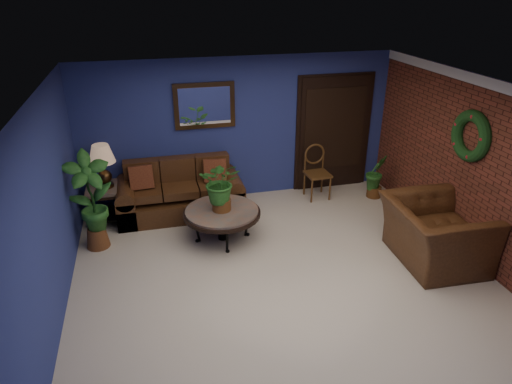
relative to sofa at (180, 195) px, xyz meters
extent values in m
plane|color=beige|center=(1.14, -2.08, -0.30)|extent=(5.50, 5.50, 0.00)
cube|color=navy|center=(1.14, 0.42, 0.95)|extent=(5.50, 0.04, 2.50)
cube|color=navy|center=(-1.61, -2.08, 0.95)|extent=(0.04, 5.00, 2.50)
cube|color=maroon|center=(3.89, -2.08, 0.95)|extent=(0.04, 5.00, 2.50)
cube|color=white|center=(1.14, -2.08, 2.20)|extent=(5.50, 5.00, 0.02)
cube|color=white|center=(3.86, -2.08, 2.13)|extent=(0.03, 5.00, 0.14)
cube|color=#3D2713|center=(0.54, 0.38, 1.42)|extent=(1.02, 0.06, 0.77)
cube|color=black|center=(2.89, 0.39, 0.75)|extent=(1.44, 0.06, 2.18)
torus|color=black|center=(3.83, -2.03, 1.40)|extent=(0.16, 0.72, 0.72)
cube|color=#4B2B15|center=(0.00, -0.08, -0.14)|extent=(2.06, 0.89, 0.34)
cube|color=#4B2B15|center=(0.00, 0.25, 0.17)|extent=(1.76, 0.24, 0.84)
cube|color=#4B2B15|center=(-0.59, -0.13, 0.18)|extent=(0.57, 0.61, 0.13)
cube|color=#4B2B15|center=(0.00, -0.13, 0.18)|extent=(0.57, 0.61, 0.13)
cube|color=#4B2B15|center=(0.59, -0.13, 0.18)|extent=(0.57, 0.61, 0.13)
cube|color=#4B2B15|center=(-0.88, -0.08, -0.07)|extent=(0.30, 0.89, 0.47)
cube|color=#4B2B15|center=(0.88, -0.08, -0.07)|extent=(0.30, 0.89, 0.47)
cube|color=brown|center=(-0.60, -0.10, 0.44)|extent=(0.38, 0.11, 0.38)
cube|color=brown|center=(0.60, -0.10, 0.44)|extent=(0.38, 0.11, 0.38)
cylinder|color=#4F4A45|center=(0.53, -1.06, 0.17)|extent=(1.10, 1.10, 0.05)
cylinder|color=black|center=(0.53, -1.06, 0.14)|extent=(1.17, 1.17, 0.05)
cylinder|color=black|center=(0.53, -1.06, -0.08)|extent=(0.14, 0.14, 0.45)
cube|color=#4F4A45|center=(-1.16, -0.03, 0.28)|extent=(0.63, 0.63, 0.05)
cube|color=black|center=(-1.16, -0.03, 0.24)|extent=(0.67, 0.67, 0.04)
cube|color=black|center=(-1.16, -0.03, -0.18)|extent=(0.57, 0.57, 0.03)
cylinder|color=black|center=(-1.42, -0.29, -0.01)|extent=(0.03, 0.03, 0.58)
cylinder|color=black|center=(-0.90, -0.29, -0.01)|extent=(0.03, 0.03, 0.58)
cylinder|color=black|center=(-1.42, 0.24, -0.01)|extent=(0.03, 0.03, 0.58)
cylinder|color=black|center=(-0.90, 0.24, -0.01)|extent=(0.03, 0.03, 0.58)
cylinder|color=#3D2713|center=(-1.16, -0.03, 0.33)|extent=(0.25, 0.25, 0.05)
sphere|color=#3D2713|center=(-1.16, -0.03, 0.45)|extent=(0.23, 0.23, 0.23)
cylinder|color=#3D2713|center=(-1.16, -0.03, 0.64)|extent=(0.02, 0.02, 0.29)
cone|color=#A47E60|center=(-1.16, -0.03, 0.84)|extent=(0.41, 0.41, 0.29)
cube|color=#513017|center=(2.46, -0.03, 0.15)|extent=(0.43, 0.43, 0.04)
torus|color=#513017|center=(2.46, 0.16, 0.47)|extent=(0.39, 0.05, 0.39)
cylinder|color=#513017|center=(2.30, -0.21, -0.09)|extent=(0.03, 0.03, 0.43)
cylinder|color=#513017|center=(2.65, -0.20, -0.09)|extent=(0.03, 0.03, 0.43)
cylinder|color=#513017|center=(2.28, 0.14, -0.09)|extent=(0.03, 0.03, 0.43)
cylinder|color=#513017|center=(2.63, 0.16, -0.09)|extent=(0.03, 0.03, 0.43)
imported|color=#4B2B15|center=(3.29, -2.36, 0.13)|extent=(1.23, 1.39, 0.87)
cylinder|color=#5C2F17|center=(0.53, -1.06, 0.29)|extent=(0.28, 0.28, 0.18)
imported|color=#174A17|center=(0.53, -1.06, 0.66)|extent=(0.69, 0.63, 0.66)
cylinder|color=#5C2F17|center=(3.49, -0.26, -0.20)|extent=(0.26, 0.26, 0.20)
imported|color=#174A17|center=(3.49, -0.26, 0.18)|extent=(0.39, 0.32, 0.67)
cylinder|color=brown|center=(-1.31, -0.83, -0.15)|extent=(0.34, 0.34, 0.30)
imported|color=#174A17|center=(-1.31, -0.83, 0.57)|extent=(0.75, 0.61, 1.24)
camera|label=1|loc=(-0.44, -7.07, 3.34)|focal=32.00mm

